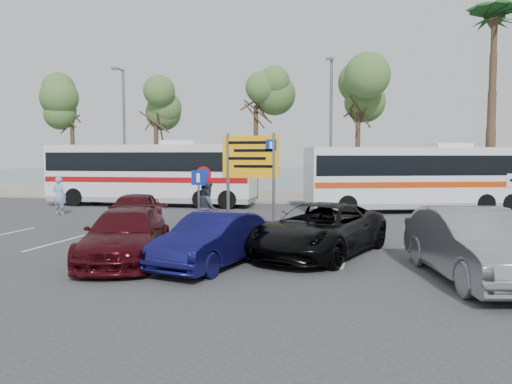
% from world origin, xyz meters
% --- Properties ---
extents(ground, '(120.00, 120.00, 0.00)m').
position_xyz_m(ground, '(0.00, 0.00, 0.00)').
color(ground, '#2F2E31').
rests_on(ground, ground).
extents(kerb_strip, '(44.00, 2.40, 0.15)m').
position_xyz_m(kerb_strip, '(0.00, 14.00, 0.07)').
color(kerb_strip, gray).
rests_on(kerb_strip, ground).
extents(seawall, '(48.00, 0.80, 0.60)m').
position_xyz_m(seawall, '(0.00, 16.00, 0.30)').
color(seawall, gray).
rests_on(seawall, ground).
extents(sea, '(140.00, 140.00, 0.00)m').
position_xyz_m(sea, '(0.00, 60.00, 0.01)').
color(sea, '#3F5765').
rests_on(sea, ground).
extents(tree_far_left, '(3.20, 3.20, 7.60)m').
position_xyz_m(tree_far_left, '(-14.00, 14.00, 6.33)').
color(tree_far_left, '#382619').
rests_on(tree_far_left, kerb_strip).
extents(tree_left, '(3.20, 3.20, 7.20)m').
position_xyz_m(tree_left, '(-8.00, 14.00, 6.00)').
color(tree_left, '#382619').
rests_on(tree_left, kerb_strip).
extents(tree_mid, '(3.20, 3.20, 8.00)m').
position_xyz_m(tree_mid, '(-1.50, 14.00, 6.65)').
color(tree_mid, '#382619').
rests_on(tree_mid, kerb_strip).
extents(tree_right, '(3.20, 3.20, 7.40)m').
position_xyz_m(tree_right, '(4.50, 14.00, 6.17)').
color(tree_right, '#382619').
rests_on(tree_right, kerb_strip).
extents(palm_tree, '(4.80, 4.80, 11.20)m').
position_xyz_m(palm_tree, '(11.50, 14.00, 9.87)').
color(palm_tree, '#382619').
rests_on(palm_tree, kerb_strip).
extents(street_lamp_left, '(0.45, 1.15, 8.01)m').
position_xyz_m(street_lamp_left, '(-10.00, 13.52, 4.60)').
color(street_lamp_left, slate).
rests_on(street_lamp_left, kerb_strip).
extents(street_lamp_right, '(0.45, 1.15, 8.01)m').
position_xyz_m(street_lamp_right, '(3.00, 13.52, 4.60)').
color(street_lamp_right, slate).
rests_on(street_lamp_right, kerb_strip).
extents(direction_sign, '(2.20, 0.12, 3.60)m').
position_xyz_m(direction_sign, '(1.00, 3.20, 2.43)').
color(direction_sign, slate).
rests_on(direction_sign, ground).
extents(sign_no_stop, '(0.60, 0.08, 2.35)m').
position_xyz_m(sign_no_stop, '(-0.60, 2.38, 1.58)').
color(sign_no_stop, slate).
rests_on(sign_no_stop, ground).
extents(sign_parking, '(0.50, 0.07, 2.25)m').
position_xyz_m(sign_parking, '(-0.20, 0.79, 1.47)').
color(sign_parking, slate).
rests_on(sign_parking, ground).
extents(lane_markings, '(12.02, 4.20, 0.01)m').
position_xyz_m(lane_markings, '(-1.14, -1.00, 0.00)').
color(lane_markings, silver).
rests_on(lane_markings, ground).
extents(coach_bus_left, '(11.60, 3.21, 3.57)m').
position_xyz_m(coach_bus_left, '(-6.50, 10.16, 1.66)').
color(coach_bus_left, silver).
rests_on(coach_bus_left, ground).
extents(coach_bus_right, '(10.92, 5.92, 3.37)m').
position_xyz_m(coach_bus_right, '(7.50, 10.50, 1.56)').
color(coach_bus_right, silver).
rests_on(coach_bus_right, ground).
extents(car_blue, '(2.19, 4.21, 1.32)m').
position_xyz_m(car_blue, '(1.80, -3.50, 0.66)').
color(car_blue, '#10104A').
rests_on(car_blue, ground).
extents(car_maroon, '(3.19, 5.00, 1.35)m').
position_xyz_m(car_maroon, '(-0.60, -3.50, 0.67)').
color(car_maroon, '#430B11').
rests_on(car_maroon, ground).
extents(car_red, '(2.74, 4.41, 1.40)m').
position_xyz_m(car_red, '(-3.00, 1.50, 0.70)').
color(car_red, '#440910').
rests_on(car_red, ground).
extents(suv_black, '(3.83, 5.63, 1.43)m').
position_xyz_m(suv_black, '(4.20, -1.50, 0.72)').
color(suv_black, black).
rests_on(suv_black, ground).
extents(car_silver_b, '(2.79, 5.07, 1.58)m').
position_xyz_m(car_silver_b, '(7.81, -3.50, 0.79)').
color(car_silver_b, gray).
rests_on(car_silver_b, ground).
extents(pedestrian_near, '(0.66, 0.44, 1.79)m').
position_xyz_m(pedestrian_near, '(-8.65, 5.00, 0.89)').
color(pedestrian_near, '#8698C4').
rests_on(pedestrian_near, ground).
extents(pedestrian_far, '(1.01, 1.11, 1.87)m').
position_xyz_m(pedestrian_far, '(0.00, 1.12, 0.93)').
color(pedestrian_far, '#33384D').
rests_on(pedestrian_far, ground).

